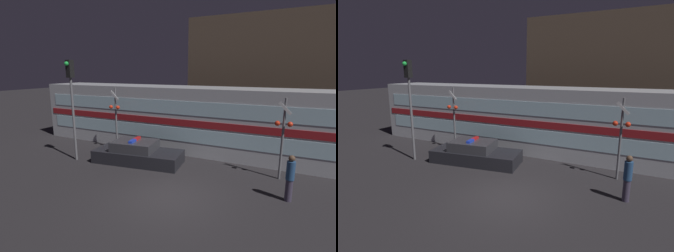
{
  "view_description": "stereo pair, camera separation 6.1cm",
  "coord_description": "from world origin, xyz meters",
  "views": [
    {
      "loc": [
        4.22,
        -8.4,
        4.84
      ],
      "look_at": [
        -2.33,
        4.6,
        1.74
      ],
      "focal_mm": 28.0,
      "sensor_mm": 36.0,
      "label": 1
    },
    {
      "loc": [
        4.27,
        -8.37,
        4.84
      ],
      "look_at": [
        -2.33,
        4.6,
        1.74
      ],
      "focal_mm": 28.0,
      "sensor_mm": 36.0,
      "label": 2
    }
  ],
  "objects": [
    {
      "name": "ground_plane",
      "position": [
        0.0,
        0.0,
        0.0
      ],
      "size": [
        120.0,
        120.0,
        0.0
      ],
      "primitive_type": "plane",
      "color": "#262326"
    },
    {
      "name": "train",
      "position": [
        -1.45,
        6.38,
        1.93
      ],
      "size": [
        21.53,
        2.95,
        3.86
      ],
      "color": "#B7BABF",
      "rests_on": "ground_plane"
    },
    {
      "name": "police_car",
      "position": [
        -3.26,
        2.81,
        0.48
      ],
      "size": [
        4.88,
        2.52,
        1.29
      ],
      "rotation": [
        0.0,
        0.0,
        0.14
      ],
      "color": "black",
      "rests_on": "ground_plane"
    },
    {
      "name": "pedestrian",
      "position": [
        4.17,
        1.77,
        0.93
      ],
      "size": [
        0.3,
        0.3,
        1.8
      ],
      "color": "#3F384C",
      "rests_on": "ground_plane"
    },
    {
      "name": "crossing_signal_near",
      "position": [
        3.71,
        3.79,
        2.15
      ],
      "size": [
        0.74,
        0.29,
        3.68
      ],
      "color": "slate",
      "rests_on": "ground_plane"
    },
    {
      "name": "crossing_signal_far",
      "position": [
        -5.6,
        4.06,
        2.23
      ],
      "size": [
        0.74,
        0.29,
        3.84
      ],
      "color": "slate",
      "rests_on": "ground_plane"
    },
    {
      "name": "traffic_light_corner",
      "position": [
        -6.51,
        1.63,
        3.75
      ],
      "size": [
        0.3,
        0.46,
        5.36
      ],
      "color": "slate",
      "rests_on": "ground_plane"
    },
    {
      "name": "building_left",
      "position": [
        1.1,
        15.91,
        4.5
      ],
      "size": [
        11.02,
        6.9,
        9.01
      ],
      "color": "brown",
      "rests_on": "ground_plane"
    }
  ]
}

